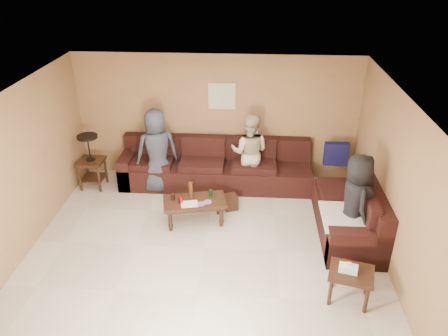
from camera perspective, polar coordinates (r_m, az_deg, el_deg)
name	(u,v)px	position (r m, az deg, el deg)	size (l,w,h in m)	color
room	(202,154)	(6.17, -2.85, 1.90)	(5.60, 5.50, 2.50)	#B7AC9B
sectional_sofa	(257,185)	(8.10, 4.30, -2.18)	(4.65, 2.90, 0.97)	black
coffee_table	(194,203)	(7.45, -3.88, -4.62)	(1.14, 0.74, 0.72)	#311B10
end_table_left	(91,160)	(8.80, -17.00, 0.95)	(0.50, 0.50, 1.09)	#311B10
side_table_right	(351,275)	(6.16, 16.20, -13.33)	(0.67, 0.60, 0.62)	#311B10
waste_bin	(231,202)	(7.92, 0.86, -4.46)	(0.23, 0.23, 0.27)	#311B10
wall_art	(222,96)	(8.44, -0.28, 9.37)	(0.52, 0.04, 0.52)	tan
person_left	(157,151)	(8.32, -8.72, 2.22)	(0.80, 0.52, 1.64)	#2C303D
person_middle	(250,152)	(8.31, 3.35, 2.08)	(0.74, 0.58, 1.53)	#C0AF8E
person_right	(355,202)	(6.97, 16.74, -4.27)	(0.77, 0.50, 1.58)	black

